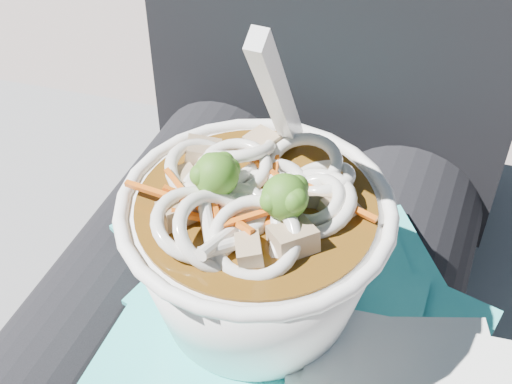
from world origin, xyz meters
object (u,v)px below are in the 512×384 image
(lap, at_px, (222,365))
(udon_bowl, at_px, (256,243))
(plastic_bag, at_px, (281,305))
(person_body, at_px, (264,254))

(lap, xyz_separation_m, udon_bowl, (0.03, -0.00, 0.15))
(plastic_bag, bearing_deg, lap, -166.24)
(lap, bearing_deg, udon_bowl, -0.76)
(person_body, xyz_separation_m, udon_bowl, (0.03, -0.09, 0.12))
(lap, height_order, plastic_bag, plastic_bag)
(plastic_bag, bearing_deg, udon_bowl, -142.84)
(udon_bowl, bearing_deg, plastic_bag, 37.16)
(person_body, distance_m, udon_bowl, 0.15)
(lap, relative_size, person_body, 0.49)
(lap, distance_m, plastic_bag, 0.09)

